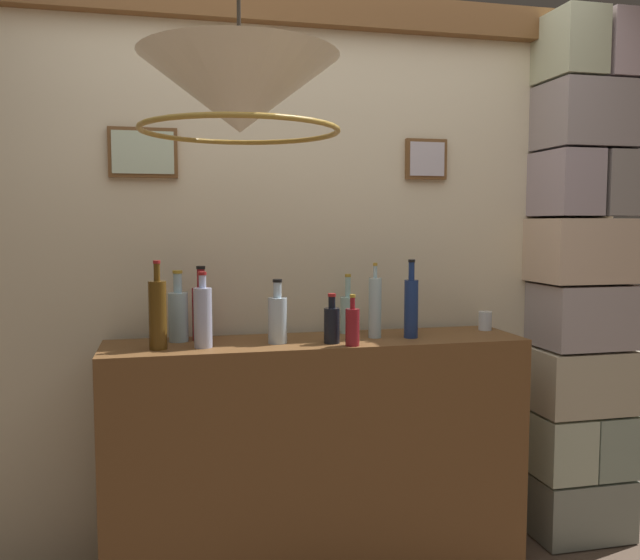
{
  "coord_description": "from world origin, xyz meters",
  "views": [
    {
      "loc": [
        -0.6,
        -1.79,
        1.48
      ],
      "look_at": [
        0.0,
        0.77,
        1.26
      ],
      "focal_mm": 37.33,
      "sensor_mm": 36.0,
      "label": 1
    }
  ],
  "objects_px": {
    "liquor_bottle_brandy": "(348,313)",
    "liquor_bottle_rum": "(278,318)",
    "liquor_bottle_sherry": "(158,314)",
    "liquor_bottle_port": "(178,314)",
    "liquor_bottle_scotch": "(203,316)",
    "pendant_lamp": "(240,97)",
    "liquor_bottle_gin": "(411,306)",
    "liquor_bottle_bourbon": "(201,311)",
    "liquor_bottle_mezcal": "(352,326)",
    "liquor_bottle_vodka": "(332,324)",
    "liquor_bottle_rye": "(375,307)",
    "glass_tumbler_rocks": "(485,321)"
  },
  "relations": [
    {
      "from": "liquor_bottle_port",
      "to": "liquor_bottle_gin",
      "type": "xyz_separation_m",
      "value": [
        0.94,
        -0.13,
        0.02
      ]
    },
    {
      "from": "liquor_bottle_mezcal",
      "to": "pendant_lamp",
      "type": "relative_size",
      "value": 0.34
    },
    {
      "from": "liquor_bottle_port",
      "to": "pendant_lamp",
      "type": "height_order",
      "value": "pendant_lamp"
    },
    {
      "from": "liquor_bottle_mezcal",
      "to": "liquor_bottle_bourbon",
      "type": "xyz_separation_m",
      "value": [
        -0.56,
        0.26,
        0.04
      ]
    },
    {
      "from": "liquor_bottle_sherry",
      "to": "liquor_bottle_port",
      "type": "xyz_separation_m",
      "value": [
        0.08,
        0.15,
        -0.03
      ]
    },
    {
      "from": "liquor_bottle_bourbon",
      "to": "liquor_bottle_port",
      "type": "bearing_deg",
      "value": -175.43
    },
    {
      "from": "liquor_bottle_gin",
      "to": "pendant_lamp",
      "type": "distance_m",
      "value": 1.2
    },
    {
      "from": "liquor_bottle_rye",
      "to": "liquor_bottle_vodka",
      "type": "height_order",
      "value": "liquor_bottle_rye"
    },
    {
      "from": "liquor_bottle_rum",
      "to": "liquor_bottle_rye",
      "type": "bearing_deg",
      "value": 4.55
    },
    {
      "from": "liquor_bottle_sherry",
      "to": "liquor_bottle_vodka",
      "type": "relative_size",
      "value": 1.7
    },
    {
      "from": "liquor_bottle_gin",
      "to": "liquor_bottle_bourbon",
      "type": "bearing_deg",
      "value": 170.68
    },
    {
      "from": "liquor_bottle_gin",
      "to": "glass_tumbler_rocks",
      "type": "bearing_deg",
      "value": 16.02
    },
    {
      "from": "liquor_bottle_port",
      "to": "liquor_bottle_vodka",
      "type": "distance_m",
      "value": 0.62
    },
    {
      "from": "liquor_bottle_scotch",
      "to": "pendant_lamp",
      "type": "height_order",
      "value": "pendant_lamp"
    },
    {
      "from": "liquor_bottle_scotch",
      "to": "liquor_bottle_gin",
      "type": "relative_size",
      "value": 0.89
    },
    {
      "from": "liquor_bottle_bourbon",
      "to": "liquor_bottle_vodka",
      "type": "xyz_separation_m",
      "value": [
        0.5,
        -0.19,
        -0.04
      ]
    },
    {
      "from": "liquor_bottle_gin",
      "to": "liquor_bottle_mezcal",
      "type": "bearing_deg",
      "value": -157.43
    },
    {
      "from": "liquor_bottle_mezcal",
      "to": "glass_tumbler_rocks",
      "type": "height_order",
      "value": "liquor_bottle_mezcal"
    },
    {
      "from": "glass_tumbler_rocks",
      "to": "liquor_bottle_rum",
      "type": "bearing_deg",
      "value": -173.54
    },
    {
      "from": "liquor_bottle_rum",
      "to": "liquor_bottle_port",
      "type": "bearing_deg",
      "value": 161.62
    },
    {
      "from": "liquor_bottle_sherry",
      "to": "glass_tumbler_rocks",
      "type": "xyz_separation_m",
      "value": [
        1.42,
        0.14,
        -0.09
      ]
    },
    {
      "from": "liquor_bottle_sherry",
      "to": "liquor_bottle_port",
      "type": "relative_size",
      "value": 1.17
    },
    {
      "from": "liquor_bottle_brandy",
      "to": "liquor_bottle_rum",
      "type": "xyz_separation_m",
      "value": [
        -0.34,
        -0.17,
        0.01
      ]
    },
    {
      "from": "liquor_bottle_rum",
      "to": "liquor_bottle_vodka",
      "type": "bearing_deg",
      "value": -13.96
    },
    {
      "from": "liquor_bottle_rye",
      "to": "glass_tumbler_rocks",
      "type": "xyz_separation_m",
      "value": [
        0.54,
        0.08,
        -0.09
      ]
    },
    {
      "from": "liquor_bottle_sherry",
      "to": "liquor_bottle_gin",
      "type": "height_order",
      "value": "liquor_bottle_sherry"
    },
    {
      "from": "liquor_bottle_brandy",
      "to": "pendant_lamp",
      "type": "height_order",
      "value": "pendant_lamp"
    },
    {
      "from": "liquor_bottle_sherry",
      "to": "liquor_bottle_rum",
      "type": "height_order",
      "value": "liquor_bottle_sherry"
    },
    {
      "from": "liquor_bottle_scotch",
      "to": "liquor_bottle_vodka",
      "type": "distance_m",
      "value": 0.5
    },
    {
      "from": "liquor_bottle_scotch",
      "to": "liquor_bottle_rye",
      "type": "relative_size",
      "value": 0.93
    },
    {
      "from": "liquor_bottle_bourbon",
      "to": "pendant_lamp",
      "type": "bearing_deg",
      "value": -83.55
    },
    {
      "from": "liquor_bottle_scotch",
      "to": "liquor_bottle_rye",
      "type": "xyz_separation_m",
      "value": [
        0.71,
        0.06,
        0.01
      ]
    },
    {
      "from": "liquor_bottle_sherry",
      "to": "pendant_lamp",
      "type": "height_order",
      "value": "pendant_lamp"
    },
    {
      "from": "liquor_bottle_scotch",
      "to": "liquor_bottle_gin",
      "type": "height_order",
      "value": "liquor_bottle_gin"
    },
    {
      "from": "liquor_bottle_brandy",
      "to": "pendant_lamp",
      "type": "bearing_deg",
      "value": -125.45
    },
    {
      "from": "liquor_bottle_bourbon",
      "to": "liquor_bottle_gin",
      "type": "relative_size",
      "value": 0.93
    },
    {
      "from": "liquor_bottle_gin",
      "to": "pendant_lamp",
      "type": "relative_size",
      "value": 0.55
    },
    {
      "from": "liquor_bottle_scotch",
      "to": "liquor_bottle_bourbon",
      "type": "xyz_separation_m",
      "value": [
        0.0,
        0.16,
        -0.0
      ]
    },
    {
      "from": "liquor_bottle_port",
      "to": "liquor_bottle_vodka",
      "type": "bearing_deg",
      "value": -16.84
    },
    {
      "from": "liquor_bottle_rum",
      "to": "liquor_bottle_vodka",
      "type": "xyz_separation_m",
      "value": [
        0.21,
        -0.05,
        -0.02
      ]
    },
    {
      "from": "liquor_bottle_rum",
      "to": "glass_tumbler_rocks",
      "type": "relative_size",
      "value": 3.06
    },
    {
      "from": "liquor_bottle_brandy",
      "to": "glass_tumbler_rocks",
      "type": "bearing_deg",
      "value": -5.37
    },
    {
      "from": "liquor_bottle_mezcal",
      "to": "liquor_bottle_brandy",
      "type": "height_order",
      "value": "liquor_bottle_brandy"
    },
    {
      "from": "liquor_bottle_brandy",
      "to": "liquor_bottle_bourbon",
      "type": "bearing_deg",
      "value": -177.1
    },
    {
      "from": "liquor_bottle_bourbon",
      "to": "liquor_bottle_rye",
      "type": "xyz_separation_m",
      "value": [
        0.71,
        -0.1,
        0.01
      ]
    },
    {
      "from": "liquor_bottle_rum",
      "to": "liquor_bottle_bourbon",
      "type": "bearing_deg",
      "value": 155.16
    },
    {
      "from": "liquor_bottle_bourbon",
      "to": "liquor_bottle_sherry",
      "type": "bearing_deg",
      "value": -136.54
    },
    {
      "from": "liquor_bottle_gin",
      "to": "liquor_bottle_rum",
      "type": "distance_m",
      "value": 0.56
    },
    {
      "from": "liquor_bottle_bourbon",
      "to": "liquor_bottle_rye",
      "type": "bearing_deg",
      "value": -8.19
    },
    {
      "from": "liquor_bottle_rum",
      "to": "glass_tumbler_rocks",
      "type": "xyz_separation_m",
      "value": [
        0.95,
        0.11,
        -0.06
      ]
    }
  ]
}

